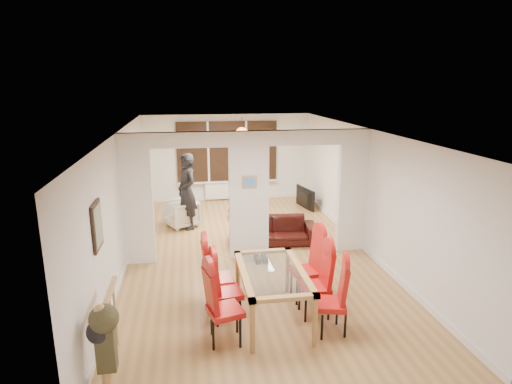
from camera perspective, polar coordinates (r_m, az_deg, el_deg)
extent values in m
cube|color=#A67843|center=(9.07, -0.93, -8.40)|extent=(5.00, 9.00, 0.01)
cube|color=white|center=(8.65, -0.96, -0.43)|extent=(5.00, 0.18, 2.60)
cube|color=black|center=(12.93, -3.85, 5.42)|extent=(3.00, 0.08, 1.80)
cube|color=white|center=(13.13, -3.74, 0.21)|extent=(1.40, 0.08, 0.50)
sphere|color=orange|center=(11.75, -1.88, 7.74)|extent=(0.36, 0.36, 0.36)
cube|color=gray|center=(6.30, -20.43, -4.23)|extent=(0.04, 0.52, 0.67)
cube|color=#4C8CD8|center=(8.48, -0.87, 1.36)|extent=(0.30, 0.03, 0.25)
imported|color=black|center=(9.67, 2.27, -5.11)|extent=(2.03, 0.97, 0.57)
imported|color=beige|center=(10.86, -9.92, -2.86)|extent=(0.96, 0.97, 0.66)
imported|color=black|center=(10.54, -9.20, 0.07)|extent=(0.81, 0.69, 1.87)
imported|color=black|center=(12.31, 6.13, -0.81)|extent=(1.04, 0.35, 0.59)
cylinder|color=#143F19|center=(11.30, -1.39, -1.77)|extent=(0.08, 0.08, 0.30)
imported|color=black|center=(11.29, -0.91, -2.43)|extent=(0.23, 0.23, 0.06)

